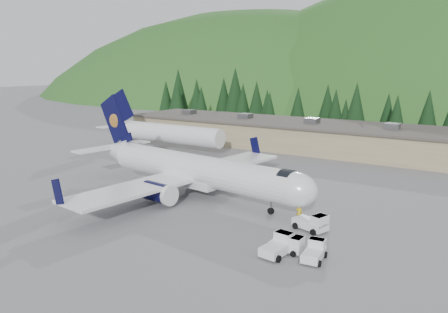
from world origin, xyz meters
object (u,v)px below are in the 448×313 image
airliner (192,170)px  baggage_tug_d (279,245)px  ramp_worker (299,213)px  baggage_tug_a (290,245)px  second_airliner (161,132)px  baggage_tug_c (314,251)px  terminal_building (288,133)px  baggage_tug_b (313,223)px

airliner → baggage_tug_d: (17.15, -10.48, -2.42)m
airliner → ramp_worker: (15.32, -1.77, -2.31)m
baggage_tug_a → ramp_worker: 8.19m
airliner → second_airliner: bearing=144.8°
airliner → baggage_tug_c: (20.11, -9.78, -2.51)m
airliner → baggage_tug_a: (17.76, -9.58, -2.53)m
terminal_building → ramp_worker: bearing=-64.1°
ramp_worker → terminal_building: bearing=-81.1°
baggage_tug_a → baggage_tug_d: (-0.61, -0.90, 0.11)m
airliner → ramp_worker: 15.59m
baggage_tug_b → terminal_building: bearing=135.1°
baggage_tug_b → airliner: bearing=-174.3°
baggage_tug_c → baggage_tug_d: bearing=98.0°
airliner → second_airliner: 32.37m
terminal_building → baggage_tug_b: bearing=-62.6°
baggage_tug_a → baggage_tug_b: size_ratio=0.76×
baggage_tug_a → baggage_tug_c: size_ratio=0.94×
baggage_tug_b → baggage_tug_d: baggage_tug_b is taller
baggage_tug_c → ramp_worker: ramp_worker is taller
baggage_tug_d → baggage_tug_a: bearing=-26.3°
terminal_building → airliner: bearing=-84.0°
baggage_tug_b → baggage_tug_a: bearing=-70.7°
second_airliner → terminal_building: second_airliner is taller
second_airliner → baggage_tug_c: (43.98, -31.65, -2.62)m
second_airliner → baggage_tug_b: size_ratio=7.31×
baggage_tug_b → baggage_tug_d: 6.77m
baggage_tug_a → terminal_building: (-21.72, 47.45, 1.94)m
baggage_tug_a → baggage_tug_c: baggage_tug_c is taller
ramp_worker → baggage_tug_a: bearing=90.3°
second_airliner → baggage_tug_d: 52.30m
second_airliner → baggage_tug_d: size_ratio=7.84×
baggage_tug_a → baggage_tug_d: baggage_tug_d is taller
baggage_tug_b → ramp_worker: bearing=157.0°
terminal_building → baggage_tug_a: bearing=-65.4°
baggage_tug_a → baggage_tug_b: baggage_tug_b is taller
second_airliner → baggage_tug_b: bearing=-31.7°
terminal_building → baggage_tug_d: size_ratio=20.23×
baggage_tug_a → ramp_worker: size_ratio=1.58×
baggage_tug_a → airliner: bearing=151.9°
airliner → baggage_tug_c: airliner is taller
airliner → baggage_tug_d: size_ratio=10.35×
ramp_worker → airliner: bearing=-23.6°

